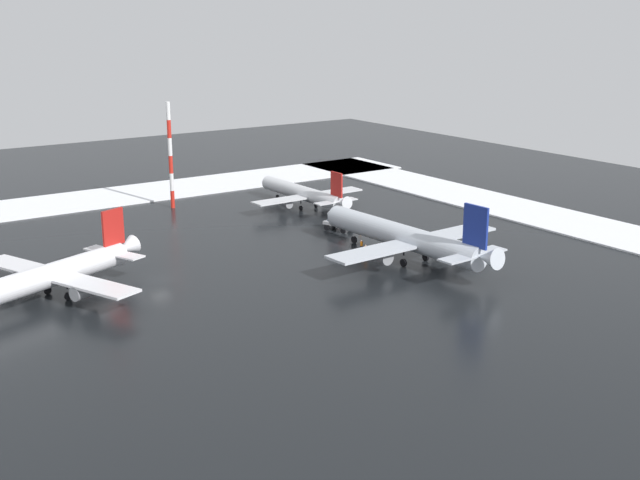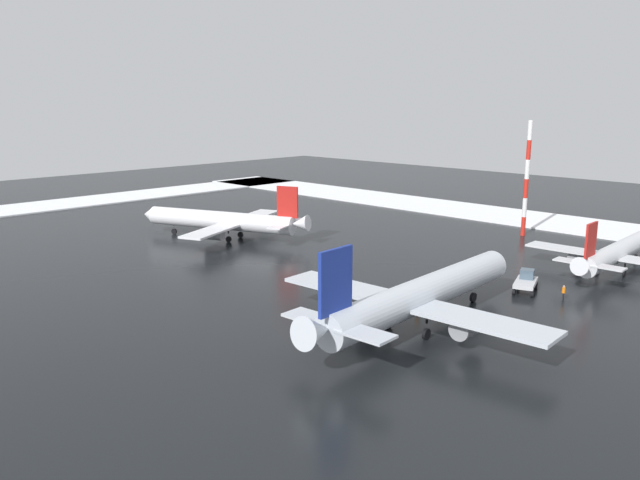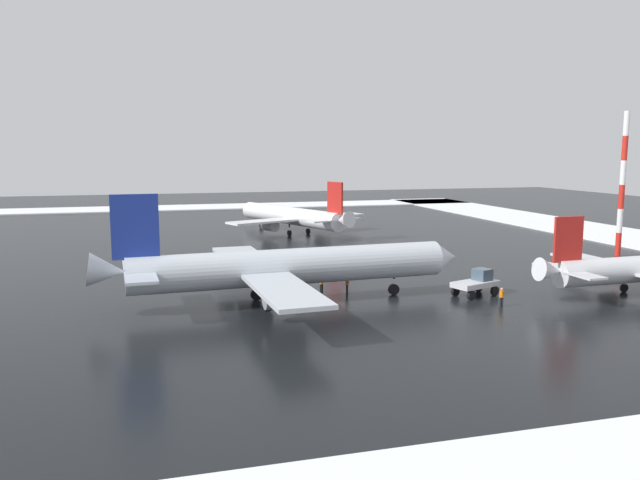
# 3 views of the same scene
# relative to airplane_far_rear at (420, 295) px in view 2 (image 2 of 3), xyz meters

# --- Properties ---
(ground_plane) EXTENTS (240.00, 240.00, 0.00)m
(ground_plane) POSITION_rel_airplane_far_rear_xyz_m (31.30, -11.61, -3.35)
(ground_plane) COLOR black
(snow_bank_far) EXTENTS (152.00, 16.00, 0.26)m
(snow_bank_far) POSITION_rel_airplane_far_rear_xyz_m (31.30, -61.61, -3.22)
(snow_bank_far) COLOR white
(snow_bank_far) RESTS_ON ground_plane
(snow_bank_right) EXTENTS (14.00, 116.00, 0.26)m
(snow_bank_right) POSITION_rel_airplane_far_rear_xyz_m (98.30, -11.61, -3.22)
(snow_bank_right) COLOR white
(snow_bank_right) RESTS_ON ground_plane
(airplane_far_rear) EXTENTS (28.26, 34.10, 10.13)m
(airplane_far_rear) POSITION_rel_airplane_far_rear_xyz_m (0.00, 0.00, 0.00)
(airplane_far_rear) COLOR silver
(airplane_far_rear) RESTS_ON ground_plane
(airplane_distant_tail) EXTENTS (28.99, 24.54, 9.00)m
(airplane_distant_tail) POSITION_rel_airplane_far_rear_xyz_m (45.91, -11.47, -0.37)
(airplane_distant_tail) COLOR white
(airplane_distant_tail) RESTS_ON ground_plane
(airplane_foreground_jet) EXTENTS (21.71, 26.24, 7.80)m
(airplane_foreground_jet) POSITION_rel_airplane_far_rear_xyz_m (-5.96, -34.45, -0.77)
(airplane_foreground_jet) COLOR silver
(airplane_foreground_jet) RESTS_ON ground_plane
(pushback_tug) EXTENTS (3.57, 5.06, 2.50)m
(pushback_tug) POSITION_rel_airplane_far_rear_xyz_m (-1.76, -18.37, -2.06)
(pushback_tug) COLOR silver
(pushback_tug) RESTS_ON ground_plane
(ground_crew_by_nose_gear) EXTENTS (0.36, 0.36, 1.71)m
(ground_crew_by_nose_gear) POSITION_rel_airplane_far_rear_xyz_m (3.36, -4.47, -2.38)
(ground_crew_by_nose_gear) COLOR black
(ground_crew_by_nose_gear) RESTS_ON ground_plane
(ground_crew_beside_wing) EXTENTS (0.36, 0.36, 1.71)m
(ground_crew_beside_wing) POSITION_rel_airplane_far_rear_xyz_m (-6.25, -18.22, -2.38)
(ground_crew_beside_wing) COLOR black
(ground_crew_beside_wing) RESTS_ON ground_plane
(ground_crew_mid_apron) EXTENTS (0.36, 0.36, 1.71)m
(ground_crew_mid_apron) POSITION_rel_airplane_far_rear_xyz_m (2.32, -6.74, -2.38)
(ground_crew_mid_apron) COLOR black
(ground_crew_mid_apron) RESTS_ON ground_plane
(antenna_mast) EXTENTS (0.70, 0.70, 18.58)m
(antenna_mast) POSITION_rel_airplane_far_rear_xyz_m (13.16, -47.28, 5.94)
(antenna_mast) COLOR red
(antenna_mast) RESTS_ON ground_plane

